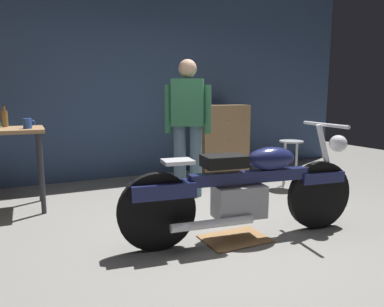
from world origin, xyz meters
TOP-DOWN VIEW (x-y plane):
  - ground_plane at (0.00, 0.00)m, footprint 12.00×12.00m
  - back_wall at (0.00, 2.80)m, footprint 8.00×0.12m
  - motorcycle at (0.21, -0.08)m, footprint 2.18×0.61m
  - person_standing at (0.31, 1.35)m, footprint 0.50×0.38m
  - shop_stool at (1.77, 1.16)m, footprint 0.32×0.32m
  - wooden_dresser at (1.32, 2.30)m, footprint 0.80×0.47m
  - drip_tray at (0.11, -0.08)m, footprint 0.56×0.40m
  - mug_blue_enamel at (-1.46, 1.53)m, footprint 0.12×0.08m
  - bottle at (-1.68, 1.84)m, footprint 0.06×0.06m

SIDE VIEW (x-z plane):
  - ground_plane at x=0.00m, z-range 0.00..0.00m
  - drip_tray at x=0.11m, z-range 0.00..0.01m
  - motorcycle at x=0.21m, z-range -0.05..0.95m
  - shop_stool at x=1.77m, z-range 0.18..0.82m
  - wooden_dresser at x=1.32m, z-range 0.00..1.10m
  - person_standing at x=0.31m, z-range 0.09..1.76m
  - mug_blue_enamel at x=-1.46m, z-range 0.90..1.01m
  - bottle at x=-1.68m, z-range 0.88..1.12m
  - back_wall at x=0.00m, z-range 0.00..3.10m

